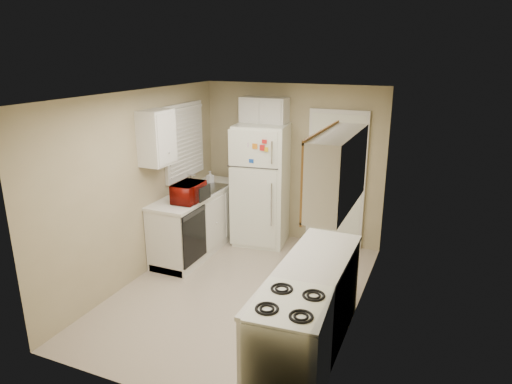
% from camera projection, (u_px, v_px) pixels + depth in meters
% --- Properties ---
extents(floor, '(3.80, 3.80, 0.00)m').
position_uv_depth(floor, '(240.00, 292.00, 5.65)').
color(floor, beige).
rests_on(floor, ground).
extents(ceiling, '(3.80, 3.80, 0.00)m').
position_uv_depth(ceiling, '(238.00, 94.00, 4.93)').
color(ceiling, white).
rests_on(ceiling, floor).
extents(wall_left, '(3.80, 3.80, 0.00)m').
position_uv_depth(wall_left, '(140.00, 186.00, 5.81)').
color(wall_left, tan).
rests_on(wall_left, floor).
extents(wall_right, '(3.80, 3.80, 0.00)m').
position_uv_depth(wall_right, '(360.00, 216.00, 4.76)').
color(wall_right, tan).
rests_on(wall_right, floor).
extents(wall_back, '(2.80, 2.80, 0.00)m').
position_uv_depth(wall_back, '(292.00, 164.00, 6.96)').
color(wall_back, tan).
rests_on(wall_back, floor).
extents(wall_front, '(2.80, 2.80, 0.00)m').
position_uv_depth(wall_front, '(138.00, 269.00, 3.62)').
color(wall_front, tan).
rests_on(wall_front, floor).
extents(left_counter, '(0.60, 1.80, 0.90)m').
position_uv_depth(left_counter, '(198.00, 221.00, 6.71)').
color(left_counter, silver).
rests_on(left_counter, floor).
extents(dishwasher, '(0.03, 0.58, 0.72)m').
position_uv_depth(dishwasher, '(194.00, 236.00, 6.07)').
color(dishwasher, black).
rests_on(dishwasher, floor).
extents(sink, '(0.54, 0.74, 0.16)m').
position_uv_depth(sink, '(202.00, 192.00, 6.72)').
color(sink, gray).
rests_on(sink, left_counter).
extents(microwave, '(0.47, 0.27, 0.31)m').
position_uv_depth(microwave, '(189.00, 191.00, 6.13)').
color(microwave, maroon).
rests_on(microwave, left_counter).
extents(soap_bottle, '(0.11, 0.11, 0.19)m').
position_uv_depth(soap_bottle, '(210.00, 177.00, 7.01)').
color(soap_bottle, silver).
rests_on(soap_bottle, left_counter).
extents(window_blinds, '(0.10, 0.98, 1.08)m').
position_uv_depth(window_blinds, '(185.00, 141.00, 6.60)').
color(window_blinds, silver).
rests_on(window_blinds, wall_left).
extents(upper_cabinet_left, '(0.30, 0.45, 0.70)m').
position_uv_depth(upper_cabinet_left, '(157.00, 138.00, 5.77)').
color(upper_cabinet_left, silver).
rests_on(upper_cabinet_left, wall_left).
extents(refrigerator, '(0.84, 0.82, 1.83)m').
position_uv_depth(refrigerator, '(262.00, 184.00, 6.91)').
color(refrigerator, white).
rests_on(refrigerator, floor).
extents(cabinet_over_fridge, '(0.70, 0.30, 0.40)m').
position_uv_depth(cabinet_over_fridge, '(264.00, 111.00, 6.74)').
color(cabinet_over_fridge, silver).
rests_on(cabinet_over_fridge, wall_back).
extents(interior_door, '(0.86, 0.06, 2.08)m').
position_uv_depth(interior_door, '(336.00, 181.00, 6.71)').
color(interior_door, white).
rests_on(interior_door, floor).
extents(right_counter, '(0.60, 2.00, 0.90)m').
position_uv_depth(right_counter, '(308.00, 311.00, 4.40)').
color(right_counter, silver).
rests_on(right_counter, floor).
extents(stove, '(0.65, 0.78, 0.90)m').
position_uv_depth(stove, '(290.00, 352.00, 3.81)').
color(stove, white).
rests_on(stove, floor).
extents(upper_cabinet_right, '(0.30, 1.20, 0.70)m').
position_uv_depth(upper_cabinet_right, '(338.00, 170.00, 4.20)').
color(upper_cabinet_right, silver).
rests_on(upper_cabinet_right, wall_right).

